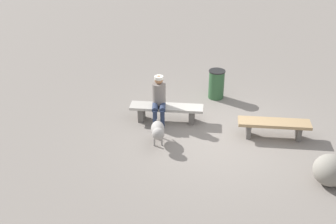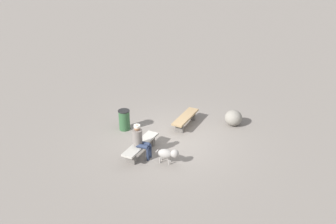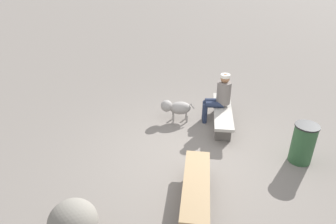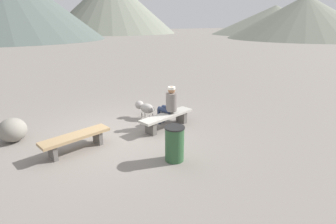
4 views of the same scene
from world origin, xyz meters
name	(u,v)px [view 1 (image 1 of 4)]	position (x,y,z in m)	size (l,w,h in m)	color
ground	(218,137)	(0.00, 0.00, -0.03)	(210.00, 210.00, 0.06)	gray
bench_left	(274,125)	(-1.27, -0.36, 0.33)	(1.77, 0.78, 0.43)	#605B56
bench_right	(167,110)	(1.45, -0.34, 0.31)	(1.92, 0.80, 0.43)	#605B56
seated_person	(159,97)	(1.61, -0.22, 0.72)	(0.46, 0.66, 1.26)	slate
dog	(158,130)	(1.29, 0.79, 0.37)	(0.51, 0.80, 0.56)	gray
trash_bin	(216,84)	(0.52, -2.09, 0.42)	(0.47, 0.47, 0.84)	#2D5633
boulder	(331,170)	(-2.54, 1.14, 0.33)	(0.71, 0.71, 0.65)	gray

